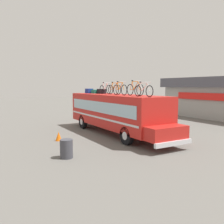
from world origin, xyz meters
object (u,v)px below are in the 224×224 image
at_px(rooftop_bicycle_4, 135,89).
at_px(rooftop_bicycle_5, 143,90).
at_px(traffic_cone, 59,136).
at_px(trash_bin, 66,149).
at_px(bus, 116,111).
at_px(luggage_bag_1, 89,91).
at_px(rooftop_bicycle_1, 105,89).
at_px(luggage_bag_3, 102,91).
at_px(rooftop_bicycle_2, 114,89).
at_px(luggage_bag_2, 95,91).
at_px(rooftop_bicycle_3, 120,89).

xyz_separation_m(rooftop_bicycle_4, rooftop_bicycle_5, (1.47, -0.46, -0.04)).
bearing_deg(traffic_cone, trash_bin, -12.07).
height_order(bus, luggage_bag_1, luggage_bag_1).
xyz_separation_m(luggage_bag_1, rooftop_bicycle_5, (7.81, -0.20, 0.17)).
relative_size(bus, rooftop_bicycle_1, 6.15).
xyz_separation_m(bus, luggage_bag_3, (-2.57, 0.21, 1.35)).
xyz_separation_m(rooftop_bicycle_4, traffic_cone, (-2.04, -4.33, -2.92)).
distance_m(rooftop_bicycle_5, trash_bin, 5.40).
height_order(bus, traffic_cone, bus).
relative_size(rooftop_bicycle_2, rooftop_bicycle_5, 1.03).
bearing_deg(traffic_cone, luggage_bag_2, 129.39).
height_order(bus, rooftop_bicycle_4, rooftop_bicycle_4).
relative_size(luggage_bag_2, rooftop_bicycle_5, 0.43).
bearing_deg(bus, luggage_bag_1, -177.59).
height_order(luggage_bag_2, rooftop_bicycle_2, rooftop_bicycle_2).
xyz_separation_m(luggage_bag_2, traffic_cone, (3.49, -4.26, -2.67)).
xyz_separation_m(luggage_bag_2, rooftop_bicycle_1, (1.39, 0.19, 0.23)).
bearing_deg(rooftop_bicycle_4, rooftop_bicycle_1, 178.38).
height_order(luggage_bag_3, rooftop_bicycle_4, rooftop_bicycle_4).
bearing_deg(bus, rooftop_bicycle_2, 159.25).
xyz_separation_m(luggage_bag_2, rooftop_bicycle_3, (4.21, -0.22, 0.23)).
height_order(rooftop_bicycle_1, rooftop_bicycle_5, rooftop_bicycle_1).
relative_size(luggage_bag_1, rooftop_bicycle_1, 0.40).
bearing_deg(luggage_bag_2, luggage_bag_3, 15.26).
distance_m(luggage_bag_2, traffic_cone, 6.12).
relative_size(bus, traffic_cone, 19.73).
height_order(bus, rooftop_bicycle_1, rooftop_bicycle_1).
bearing_deg(rooftop_bicycle_4, rooftop_bicycle_3, -167.87).
bearing_deg(luggage_bag_1, luggage_bag_3, 14.05).
bearing_deg(rooftop_bicycle_2, rooftop_bicycle_1, 179.74).
bearing_deg(luggage_bag_3, trash_bin, -39.02).
distance_m(luggage_bag_2, rooftop_bicycle_4, 5.54).
height_order(luggage_bag_1, luggage_bag_3, luggage_bag_1).
bearing_deg(luggage_bag_3, rooftop_bicycle_1, -1.50).
xyz_separation_m(rooftop_bicycle_4, trash_bin, (1.70, -5.12, -2.75)).
bearing_deg(rooftop_bicycle_1, rooftop_bicycle_2, -0.26).
bearing_deg(bus, rooftop_bicycle_3, -12.90).
bearing_deg(luggage_bag_1, luggage_bag_2, 12.91).
relative_size(rooftop_bicycle_2, traffic_cone, 3.21).
bearing_deg(luggage_bag_1, traffic_cone, -43.48).
distance_m(rooftop_bicycle_2, rooftop_bicycle_3, 1.46).
height_order(rooftop_bicycle_4, traffic_cone, rooftop_bicycle_4).
bearing_deg(rooftop_bicycle_3, traffic_cone, -100.02).
bearing_deg(rooftop_bicycle_2, trash_bin, -49.79).
bearing_deg(rooftop_bicycle_5, traffic_cone, -132.25).
bearing_deg(trash_bin, rooftop_bicycle_5, 92.77).
height_order(luggage_bag_1, rooftop_bicycle_3, rooftop_bicycle_3).
relative_size(luggage_bag_3, rooftop_bicycle_4, 0.37).
relative_size(rooftop_bicycle_1, traffic_cone, 3.21).
bearing_deg(rooftop_bicycle_3, rooftop_bicycle_4, 12.13).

